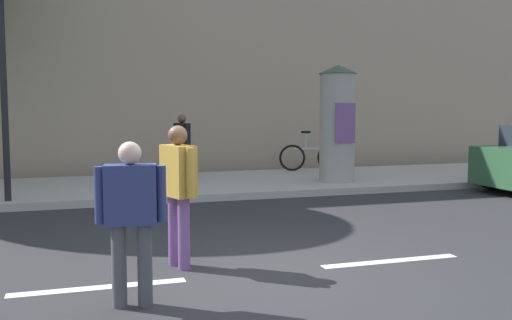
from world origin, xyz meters
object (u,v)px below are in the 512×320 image
Objects in this scene: pedestrian_in_red_top at (178,184)px; pedestrian_in_dark_shirt at (182,141)px; bicycle_leaning at (311,157)px; pedestrian_in_light_jacket at (131,211)px; traffic_light at (1,35)px; poster_column at (337,123)px.

pedestrian_in_red_top is 1.07× the size of pedestrian_in_dark_shirt.
pedestrian_in_red_top is 9.33m from bicycle_leaning.
pedestrian_in_light_jacket is (-0.65, -1.19, -0.07)m from pedestrian_in_red_top.
traffic_light is 8.42m from bicycle_leaning.
bicycle_leaning is at bearing 23.11° from traffic_light.
pedestrian_in_red_top reaches higher than bicycle_leaning.
pedestrian_in_light_jacket is at bearing -128.31° from poster_column.
bicycle_leaning is (3.66, 0.57, -0.53)m from pedestrian_in_dark_shirt.
pedestrian_in_light_jacket is at bearing -74.04° from traffic_light.
poster_column is 1.56× the size of bicycle_leaning.
pedestrian_in_light_jacket is (-5.33, -6.75, -0.61)m from poster_column.
poster_column is at bearing 49.90° from pedestrian_in_red_top.
poster_column is 7.29m from pedestrian_in_red_top.
bicycle_leaning is at bearing 57.94° from pedestrian_in_light_jacket.
traffic_light reaches higher than bicycle_leaning.
pedestrian_in_dark_shirt is 0.90× the size of bicycle_leaning.
pedestrian_in_red_top is at bearing -130.10° from poster_column.
bicycle_leaning is (7.36, 3.14, -2.62)m from traffic_light.
traffic_light reaches higher than pedestrian_in_red_top.
poster_column is 8.62m from pedestrian_in_light_jacket.
pedestrian_in_dark_shirt is at bearing 34.75° from traffic_light.
traffic_light is at bearing -145.25° from pedestrian_in_dark_shirt.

